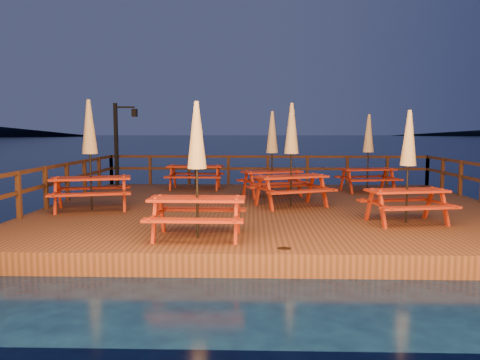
{
  "coord_description": "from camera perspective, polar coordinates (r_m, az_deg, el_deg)",
  "views": [
    {
      "loc": [
        -0.52,
        -12.42,
        2.39
      ],
      "look_at": [
        -0.91,
        0.6,
        1.03
      ],
      "focal_mm": 35.0,
      "sensor_mm": 36.0,
      "label": 1
    }
  ],
  "objects": [
    {
      "name": "picnic_table_6",
      "position": [
        8.66,
        -5.27,
        1.49
      ],
      "size": [
        1.8,
        1.49,
        2.53
      ],
      "rotation": [
        0.0,
        0.0,
        -0.02
      ],
      "color": "maroon",
      "rests_on": "deck"
    },
    {
      "name": "deck_piles",
      "position": [
        12.72,
        4.03,
        -6.24
      ],
      "size": [
        11.44,
        9.44,
        1.4
      ],
      "color": "#321B0F",
      "rests_on": "ground"
    },
    {
      "name": "railing",
      "position": [
        14.26,
        3.78,
        1.04
      ],
      "size": [
        11.8,
        9.75,
        1.1
      ],
      "color": "#321B0F",
      "rests_on": "deck"
    },
    {
      "name": "picnic_table_2",
      "position": [
        10.68,
        19.79,
        1.73
      ],
      "size": [
        1.94,
        1.7,
        2.44
      ],
      "rotation": [
        0.0,
        0.0,
        0.19
      ],
      "color": "maroon",
      "rests_on": "deck"
    },
    {
      "name": "picnic_table_3",
      "position": [
        12.39,
        6.28,
        3.28
      ],
      "size": [
        2.37,
        2.19,
        2.72
      ],
      "rotation": [
        0.0,
        0.0,
        0.41
      ],
      "color": "maroon",
      "rests_on": "deck"
    },
    {
      "name": "lamp_post",
      "position": [
        17.66,
        -14.38,
        5.17
      ],
      "size": [
        0.85,
        0.18,
        3.0
      ],
      "color": "black",
      "rests_on": "deck"
    },
    {
      "name": "picnic_table_4",
      "position": [
        15.9,
        15.36,
        3.35
      ],
      "size": [
        2.03,
        1.79,
        2.54
      ],
      "rotation": [
        0.0,
        0.0,
        0.21
      ],
      "color": "maroon",
      "rests_on": "deck"
    },
    {
      "name": "picnic_table_0",
      "position": [
        12.33,
        -17.81,
        3.14
      ],
      "size": [
        2.29,
        2.05,
        2.77
      ],
      "rotation": [
        0.0,
        0.0,
        0.27
      ],
      "color": "maroon",
      "rests_on": "deck"
    },
    {
      "name": "picnic_table_1",
      "position": [
        16.11,
        -5.51,
        3.87
      ],
      "size": [
        1.9,
        1.57,
        2.7
      ],
      "rotation": [
        0.0,
        0.0,
        -0.01
      ],
      "color": "maroon",
      "rests_on": "deck"
    },
    {
      "name": "picnic_table_5",
      "position": [
        14.3,
        3.92,
        3.37
      ],
      "size": [
        2.22,
        2.03,
        2.58
      ],
      "rotation": [
        0.0,
        0.0,
        0.36
      ],
      "color": "maroon",
      "rests_on": "deck"
    },
    {
      "name": "ground",
      "position": [
        12.66,
        4.04,
        -4.92
      ],
      "size": [
        500.0,
        500.0,
        0.0
      ],
      "primitive_type": "plane",
      "color": "black",
      "rests_on": "ground"
    },
    {
      "name": "deck",
      "position": [
        12.62,
        4.04,
        -4.03
      ],
      "size": [
        12.0,
        10.0,
        0.4
      ],
      "primitive_type": "cube",
      "color": "#422615",
      "rests_on": "ground"
    }
  ]
}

